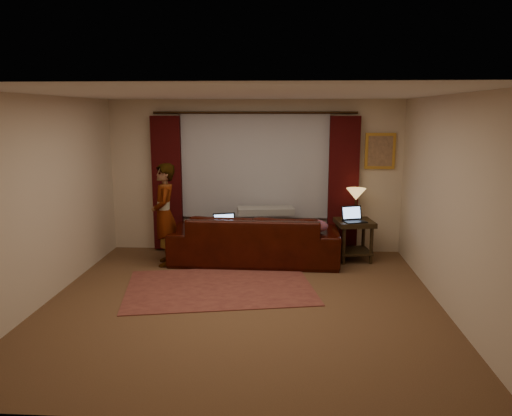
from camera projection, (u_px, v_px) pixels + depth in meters
The scene contains 20 objects.
floor at pixel (242, 303), 6.36m from camera, with size 5.00×5.00×0.01m, color brown.
ceiling at pixel (241, 94), 5.87m from camera, with size 5.00×5.00×0.02m, color silver.
wall_back at pixel (255, 177), 8.57m from camera, with size 5.00×0.02×2.60m, color beige.
wall_front at pixel (212, 263), 3.67m from camera, with size 5.00×0.02×2.60m, color beige.
wall_left at pixel (44, 200), 6.27m from camera, with size 0.02×5.00×2.60m, color beige.
wall_right at pixel (450, 205), 5.97m from camera, with size 0.02×5.00×2.60m, color beige.
sheer_curtain at pixel (255, 165), 8.47m from camera, with size 2.50×0.05×1.80m, color #A5A4AC.
drape_left at pixel (167, 184), 8.57m from camera, with size 0.50×0.14×2.30m, color #330707.
drape_right at pixel (343, 185), 8.39m from camera, with size 0.50×0.14×2.30m, color #330707.
curtain_rod at pixel (254, 113), 8.25m from camera, with size 0.04×0.04×3.40m, color black.
picture_frame at pixel (380, 151), 8.33m from camera, with size 0.50×0.04×0.60m, color gold.
sofa at pixel (255, 229), 8.01m from camera, with size 2.68×1.16×1.08m, color black.
throw_blanket at pixel (266, 193), 8.13m from camera, with size 0.91×0.36×0.11m, color gray.
clothing_pile at pixel (312, 227), 7.72m from camera, with size 0.49×0.38×0.21m, color #7C3E52.
laptop_sofa at pixel (226, 223), 7.85m from camera, with size 0.35×0.39×0.26m, color black, non-canonical shape.
area_rug at pixel (220, 287), 6.90m from camera, with size 2.54×1.69×0.01m, color brown.
end_table at pixel (354, 240), 8.12m from camera, with size 0.58×0.58×0.67m, color black.
tiffany_lamp at pixel (356, 204), 8.12m from camera, with size 0.32×0.32×0.51m, color #A5823F, non-canonical shape.
laptop_table at pixel (355, 215), 7.91m from camera, with size 0.34×0.37×0.24m, color black, non-canonical shape.
person at pixel (164, 215), 7.82m from camera, with size 0.47×0.47×1.61m, color gray.
Camera 1 is at (0.54, -6.00, 2.39)m, focal length 35.00 mm.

